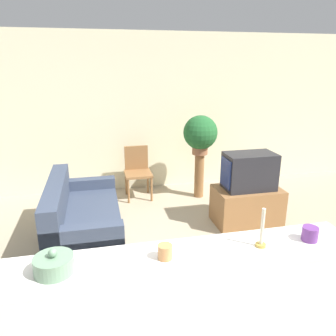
{
  "coord_description": "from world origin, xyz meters",
  "views": [
    {
      "loc": [
        -0.53,
        -2.25,
        2.18
      ],
      "look_at": [
        0.37,
        1.81,
        0.85
      ],
      "focal_mm": 35.0,
      "sensor_mm": 36.0,
      "label": 1
    }
  ],
  "objects_px": {
    "couch": "(82,222)",
    "potted_plant": "(200,133)",
    "wooden_chair": "(137,169)",
    "television": "(249,171)",
    "decorative_bowl": "(54,264)"
  },
  "relations": [
    {
      "from": "potted_plant",
      "to": "couch",
      "type": "bearing_deg",
      "value": -148.22
    },
    {
      "from": "wooden_chair",
      "to": "decorative_bowl",
      "type": "xyz_separation_m",
      "value": [
        -0.93,
        -3.47,
        0.57
      ]
    },
    {
      "from": "couch",
      "to": "decorative_bowl",
      "type": "relative_size",
      "value": 6.91
    },
    {
      "from": "potted_plant",
      "to": "decorative_bowl",
      "type": "bearing_deg",
      "value": -121.03
    },
    {
      "from": "couch",
      "to": "potted_plant",
      "type": "height_order",
      "value": "potted_plant"
    },
    {
      "from": "couch",
      "to": "potted_plant",
      "type": "bearing_deg",
      "value": 31.78
    },
    {
      "from": "potted_plant",
      "to": "decorative_bowl",
      "type": "height_order",
      "value": "potted_plant"
    },
    {
      "from": "couch",
      "to": "wooden_chair",
      "type": "height_order",
      "value": "wooden_chair"
    },
    {
      "from": "television",
      "to": "potted_plant",
      "type": "bearing_deg",
      "value": 108.06
    },
    {
      "from": "couch",
      "to": "potted_plant",
      "type": "distance_m",
      "value": 2.37
    },
    {
      "from": "couch",
      "to": "television",
      "type": "distance_m",
      "value": 2.3
    },
    {
      "from": "couch",
      "to": "wooden_chair",
      "type": "relative_size",
      "value": 1.89
    },
    {
      "from": "couch",
      "to": "wooden_chair",
      "type": "distance_m",
      "value": 1.67
    },
    {
      "from": "decorative_bowl",
      "to": "television",
      "type": "bearing_deg",
      "value": 43.02
    },
    {
      "from": "wooden_chair",
      "to": "couch",
      "type": "bearing_deg",
      "value": -121.99
    }
  ]
}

